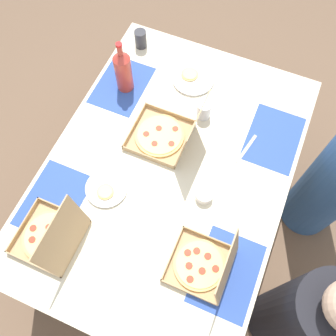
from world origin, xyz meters
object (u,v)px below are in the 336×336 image
Objects in this scene: pizza_box_corner_left at (166,134)px; pizza_box_corner_right at (205,265)px; plate_middle at (106,188)px; soda_bottle at (123,71)px; cup_spare at (204,110)px; condiment_bowl at (204,195)px; diner_right_seat at (301,316)px; diner_left_seat at (335,183)px; pizza_box_center at (52,237)px; plate_near_right at (193,78)px; cup_red at (141,39)px.

pizza_box_corner_left is 0.67m from pizza_box_corner_right.
soda_bottle is (-0.59, -0.18, 0.12)m from plate_middle.
cup_spare is at bearing 88.62° from soda_bottle.
diner_right_seat is (0.29, 0.63, -0.26)m from condiment_bowl.
pizza_box_corner_left is 1.16× the size of pizza_box_corner_right.
diner_left_seat reaches higher than pizza_box_corner_left.
plate_middle is (-0.31, 0.10, -0.04)m from pizza_box_center.
cup_spare is 0.09× the size of diner_left_seat.
pizza_box_corner_right is 1.25× the size of plate_near_right.
diner_left_seat reaches higher than condiment_bowl.
soda_bottle is at bearing -123.11° from pizza_box_corner_left.
pizza_box_center is at bearing -18.45° from plate_middle.
cup_red is (-0.52, -0.38, 0.00)m from pizza_box_corner_left.
pizza_box_center reaches higher than plate_near_right.
diner_right_seat is (-0.01, 0.51, -0.28)m from pizza_box_corner_right.
plate_middle is (-0.16, -0.56, -0.04)m from pizza_box_corner_right.
diner_right_seat is at bearing -0.00° from diner_left_seat.
plate_near_right is at bearing 167.27° from pizza_box_center.
plate_near_right is at bearing -101.56° from diner_left_seat.
cup_red is 1.29× the size of condiment_bowl.
condiment_bowl is (-0.46, 0.55, -0.02)m from pizza_box_center.
plate_near_right is at bearing 73.08° from cup_red.
pizza_box_corner_left is 0.73m from pizza_box_center.
diner_right_seat is (0.74, -0.00, -0.01)m from diner_left_seat.
pizza_box_corner_right reaches higher than plate_near_right.
plate_middle is at bearing -71.90° from condiment_bowl.
plate_middle is at bearing -97.88° from diner_right_seat.
diner_left_seat is (-0.01, 0.79, -0.27)m from cup_spare.
cup_red is at bearing -103.11° from diner_left_seat.
cup_red is at bearing -106.92° from plate_near_right.
pizza_box_corner_right reaches higher than cup_spare.
pizza_box_corner_right is at bearing 36.84° from cup_red.
pizza_box_corner_left is at bearing 56.89° from soda_bottle.
diner_right_seat is at bearing 60.58° from pizza_box_corner_left.
diner_left_seat is (-0.90, 1.18, -0.27)m from pizza_box_center.
cup_spare is at bearing 156.65° from pizza_box_center.
plate_near_right is 0.21× the size of diner_left_seat.
pizza_box_center is 1.50m from diner_left_seat.
diner_right_seat reaches higher than cup_red.
condiment_bowl is 0.81m from diner_left_seat.
plate_near_right is (-0.41, -0.01, -0.04)m from pizza_box_corner_left.
diner_right_seat is (0.73, 0.79, -0.28)m from cup_spare.
cup_spare is 0.60m from cup_red.
plate_middle is 1.89× the size of cup_red.
plate_middle and plate_near_right have the same top height.
plate_middle is at bearing -106.14° from pizza_box_corner_right.
pizza_box_center is 0.91m from soda_bottle.
plate_near_right is (-0.78, 0.14, 0.00)m from plate_middle.
pizza_box_corner_left reaches higher than plate_middle.
pizza_box_corner_right is at bearing 73.86° from plate_middle.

